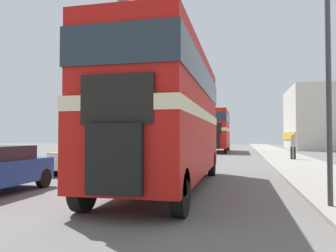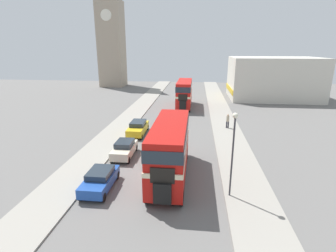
% 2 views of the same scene
% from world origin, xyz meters
% --- Properties ---
extents(ground_plane, '(120.00, 120.00, 0.00)m').
position_xyz_m(ground_plane, '(0.00, 0.00, 0.00)').
color(ground_plane, slate).
extents(double_decker_bus, '(2.56, 9.52, 4.43)m').
position_xyz_m(double_decker_bus, '(0.96, 0.23, 2.62)').
color(double_decker_bus, '#B2140F').
rests_on(double_decker_bus, ground_plane).
extents(bus_distant, '(2.38, 9.38, 4.49)m').
position_xyz_m(bus_distant, '(0.80, 25.85, 2.65)').
color(bus_distant, red).
rests_on(bus_distant, ground_plane).
extents(car_parked_mid, '(1.70, 3.94, 1.49)m').
position_xyz_m(car_parked_mid, '(-3.72, 3.78, 0.77)').
color(car_parked_mid, beige).
rests_on(car_parked_mid, ground_plane).
extents(car_parked_far, '(1.79, 4.66, 1.54)m').
position_xyz_m(car_parked_far, '(-3.91, 10.49, 0.80)').
color(car_parked_far, gold).
rests_on(car_parked_far, ground_plane).
extents(pedestrian_walking, '(0.36, 0.36, 1.79)m').
position_xyz_m(pedestrian_walking, '(6.89, 13.76, 1.13)').
color(pedestrian_walking, '#282833').
rests_on(pedestrian_walking, sidewalk_right).
extents(street_lamp, '(0.36, 0.36, 5.86)m').
position_xyz_m(street_lamp, '(5.35, -2.27, 3.96)').
color(street_lamp, '#38383D').
rests_on(street_lamp, sidewalk_right).
extents(church_tower, '(6.22, 6.22, 32.82)m').
position_xyz_m(church_tower, '(-19.18, 49.77, 16.78)').
color(church_tower, tan).
rests_on(church_tower, ground_plane).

